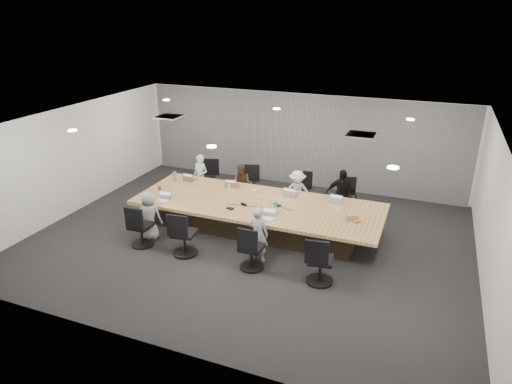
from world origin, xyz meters
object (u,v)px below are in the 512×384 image
at_px(laptop_2, 291,194).
at_px(mug_brown, 160,188).
at_px(person_2, 297,192).
at_px(person_6, 258,234).
at_px(laptop_3, 337,201).
at_px(bottle_clear, 229,189).
at_px(person_1, 242,184).
at_px(laptop_1, 234,186).
at_px(person_4, 149,216).
at_px(chair_2, 301,194).
at_px(person_3, 341,195).
at_px(laptop_6, 267,219).
at_px(laptop_4, 162,201).
at_px(snack_packet, 356,220).
at_px(conference_table, 258,215).
at_px(chair_5, 184,237).
at_px(canvas_bag, 352,217).
at_px(chair_4, 141,229).
at_px(laptop_0, 191,179).
at_px(bottle_green_left, 175,176).
at_px(person_0, 200,177).
at_px(chair_3, 343,200).
at_px(chair_1, 247,187).
at_px(chair_6, 252,251).
at_px(bottle_green_right, 275,207).
at_px(stapler, 244,204).
at_px(chair_0, 206,180).
at_px(chair_7, 320,264).

relative_size(laptop_2, mug_brown, 3.16).
distance_m(person_2, person_6, 2.70).
relative_size(laptop_3, bottle_clear, 1.33).
relative_size(person_1, bottle_clear, 5.01).
height_order(laptop_1, person_4, person_4).
relative_size(chair_2, person_1, 0.68).
height_order(person_3, laptop_6, person_3).
distance_m(laptop_4, snack_packet, 4.64).
relative_size(laptop_2, person_3, 0.25).
height_order(conference_table, laptop_1, laptop_1).
distance_m(chair_5, canvas_bag, 3.72).
relative_size(person_2, snack_packet, 5.95).
bearing_deg(chair_4, chair_5, -1.03).
distance_m(laptop_3, person_4, 4.51).
relative_size(laptop_0, bottle_green_left, 1.14).
xyz_separation_m(person_4, laptop_4, (0.00, 0.55, 0.16)).
height_order(person_0, bottle_clear, person_0).
height_order(conference_table, bottle_clear, bottle_clear).
height_order(person_1, bottle_green_left, person_1).
bearing_deg(person_6, mug_brown, -22.59).
xyz_separation_m(laptop_6, canvas_bag, (1.76, 0.66, 0.06)).
distance_m(chair_3, bottle_green_left, 4.56).
bearing_deg(snack_packet, laptop_3, 123.00).
distance_m(laptop_2, person_4, 3.53).
distance_m(person_2, mug_brown, 3.59).
xyz_separation_m(chair_1, person_1, (0.00, -0.35, 0.19)).
bearing_deg(person_0, bottle_green_left, -105.29).
distance_m(chair_6, mug_brown, 3.56).
relative_size(chair_5, person_3, 0.63).
bearing_deg(bottle_green_right, person_3, 55.93).
distance_m(conference_table, laptop_0, 2.44).
height_order(person_1, bottle_green_right, person_1).
bearing_deg(person_0, stapler, -30.62).
distance_m(person_0, laptop_6, 3.54).
bearing_deg(laptop_4, chair_0, 83.25).
bearing_deg(canvas_bag, laptop_6, -159.47).
xyz_separation_m(stapler, canvas_bag, (2.54, 0.14, 0.04)).
distance_m(chair_2, person_2, 0.40).
height_order(chair_1, laptop_3, chair_1).
bearing_deg(chair_3, laptop_6, 47.93).
distance_m(mug_brown, snack_packet, 5.05).
bearing_deg(bottle_green_left, canvas_bag, -8.00).
relative_size(person_4, bottle_clear, 5.05).
bearing_deg(person_3, chair_5, -128.94).
bearing_deg(bottle_clear, person_1, 94.94).
height_order(chair_0, chair_7, chair_7).
bearing_deg(laptop_4, chair_6, -26.94).
height_order(person_3, canvas_bag, person_3).
relative_size(chair_2, chair_6, 0.98).
height_order(chair_0, chair_2, chair_0).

